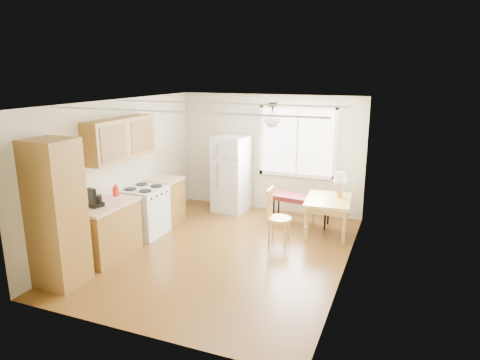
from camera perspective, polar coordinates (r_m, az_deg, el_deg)
The scene contains 11 objects.
room_shell at distance 6.93m, azimuth -2.33°, elevation -0.06°, with size 4.60×5.60×2.62m.
kitchen_run at distance 7.39m, azimuth -16.62°, elevation -3.04°, with size 0.65×3.40×2.20m.
window_unit at distance 8.98m, azimuth 7.66°, elevation 5.11°, with size 1.64×0.05×1.51m.
pendant_light at distance 6.88m, azimuth 4.35°, elevation 8.16°, with size 0.26×0.26×0.40m.
refrigerator at distance 9.21m, azimuth -1.19°, elevation 0.82°, with size 0.73×0.73×1.63m.
bench at distance 8.55m, azimuth 8.18°, elevation -2.60°, with size 1.27×0.61×0.56m.
dining_table at distance 8.13m, azimuth 11.67°, elevation -3.15°, with size 0.90×1.14×0.67m.
chair at distance 7.59m, azimuth 4.60°, elevation -4.28°, with size 0.43×0.43×0.97m.
table_lamp at distance 8.19m, azimuth 13.22°, elevation 0.16°, with size 0.28×0.28×0.48m.
coffee_maker at distance 7.05m, azimuth -18.73°, elevation -2.53°, with size 0.21×0.25×0.33m.
kettle at distance 7.59m, azimuth -16.23°, elevation -1.42°, with size 0.11×0.11×0.21m.
Camera 1 is at (2.75, -6.12, 2.98)m, focal length 32.00 mm.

